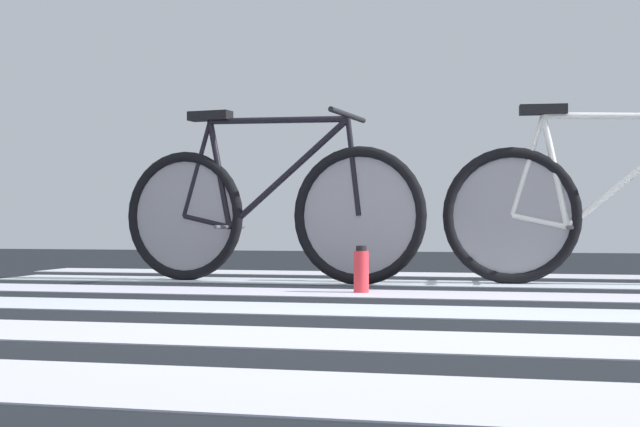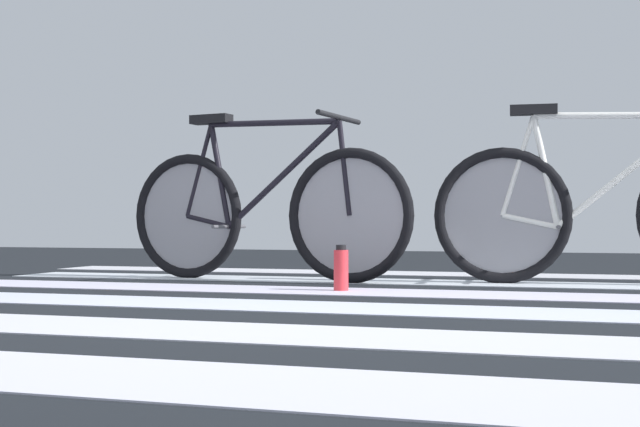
% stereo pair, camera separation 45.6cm
% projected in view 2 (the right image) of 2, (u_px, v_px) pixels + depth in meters
% --- Properties ---
extents(ground, '(18.00, 14.00, 0.02)m').
position_uv_depth(ground, '(336.00, 324.00, 2.87)').
color(ground, black).
extents(crosswalk_markings, '(5.42, 5.75, 0.00)m').
position_uv_depth(crosswalk_markings, '(346.00, 320.00, 2.88)').
color(crosswalk_markings, silver).
rests_on(crosswalk_markings, ground).
extents(bicycle_1_of_2, '(1.73, 0.53, 0.93)m').
position_uv_depth(bicycle_1_of_2, '(264.00, 211.00, 4.87)').
color(bicycle_1_of_2, black).
rests_on(bicycle_1_of_2, ground).
extents(bicycle_2_of_2, '(1.74, 0.52, 0.93)m').
position_uv_depth(bicycle_2_of_2, '(603.00, 210.00, 4.51)').
color(bicycle_2_of_2, black).
rests_on(bicycle_2_of_2, ground).
extents(water_bottle, '(0.07, 0.07, 0.22)m').
position_uv_depth(water_bottle, '(341.00, 269.00, 4.12)').
color(water_bottle, red).
rests_on(water_bottle, ground).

